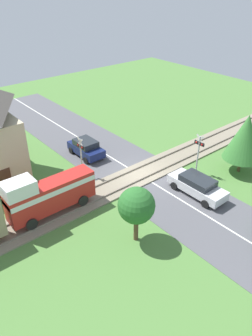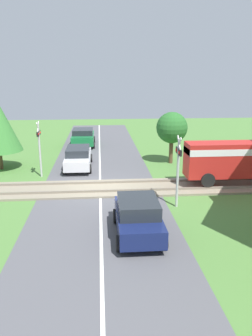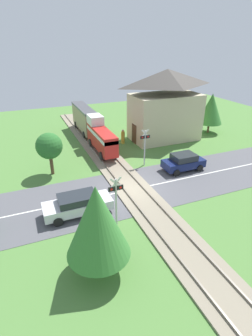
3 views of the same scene
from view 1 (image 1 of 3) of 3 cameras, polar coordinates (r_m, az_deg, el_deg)
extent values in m
plane|color=#4C7A38|center=(26.13, 2.39, -1.24)|extent=(60.00, 60.00, 0.00)
cube|color=#515156|center=(26.12, 2.39, -1.22)|extent=(48.00, 6.40, 0.02)
cube|color=silver|center=(26.12, 2.39, -1.19)|extent=(48.00, 0.12, 0.00)
cube|color=gray|center=(26.10, 2.39, -1.12)|extent=(2.80, 48.00, 0.12)
cube|color=slate|center=(25.59, 3.47, -1.55)|extent=(0.10, 48.00, 0.12)
cube|color=slate|center=(26.49, 1.36, -0.27)|extent=(0.10, 48.00, 0.12)
cube|color=red|center=(21.69, -12.82, -4.59)|extent=(1.35, 5.88, 1.90)
cube|color=silver|center=(21.40, -12.98, -3.45)|extent=(1.37, 5.88, 0.36)
cube|color=silver|center=(20.31, -18.19, -3.37)|extent=(1.35, 1.88, 0.90)
cylinder|color=black|center=(22.43, -7.44, -5.68)|extent=(0.14, 0.76, 0.76)
cylinder|color=black|center=(23.45, -9.38, -4.04)|extent=(0.14, 0.76, 0.76)
cylinder|color=black|center=(21.16, -16.07, -9.40)|extent=(0.14, 0.76, 0.76)
cylinder|color=black|center=(22.24, -17.69, -7.46)|extent=(0.14, 0.76, 0.76)
cube|color=silver|center=(24.16, 12.25, -3.22)|extent=(4.41, 1.62, 0.64)
cube|color=#23282D|center=(23.85, 12.40, -2.12)|extent=(2.43, 1.49, 0.48)
cylinder|color=black|center=(24.53, 8.40, -3.11)|extent=(0.60, 0.18, 0.60)
cylinder|color=black|center=(25.59, 10.86, -1.79)|extent=(0.60, 0.18, 0.60)
cylinder|color=black|center=(23.12, 13.63, -6.12)|extent=(0.60, 0.18, 0.60)
cylinder|color=black|center=(24.24, 16.00, -4.57)|extent=(0.60, 0.18, 0.60)
cube|color=#141E4C|center=(28.81, -6.97, 3.27)|extent=(3.62, 1.64, 0.66)
cube|color=#23282D|center=(28.55, -7.04, 4.32)|extent=(1.99, 1.51, 0.52)
cylinder|color=black|center=(28.50, -4.24, 2.34)|extent=(0.60, 0.18, 0.60)
cylinder|color=black|center=(27.71, -6.98, 1.29)|extent=(0.60, 0.18, 0.60)
cylinder|color=black|center=(30.24, -6.88, 3.96)|extent=(0.60, 0.18, 0.60)
cylinder|color=black|center=(29.50, -9.52, 3.01)|extent=(0.60, 0.18, 0.60)
cylinder|color=#B7B7B7|center=(26.08, 12.40, 2.14)|extent=(0.12, 0.12, 3.30)
cube|color=black|center=(25.60, 12.66, 4.21)|extent=(0.90, 0.08, 0.28)
sphere|color=red|center=(25.46, 13.13, 4.00)|extent=(0.18, 0.18, 0.18)
sphere|color=red|center=(25.75, 12.20, 4.43)|extent=(0.18, 0.18, 0.18)
cube|color=silver|center=(25.46, 12.75, 4.90)|extent=(0.72, 0.04, 0.72)
cube|color=silver|center=(25.46, 12.75, 4.90)|extent=(0.72, 0.04, 0.72)
cylinder|color=#B7B7B7|center=(25.29, -7.77, 1.66)|extent=(0.12, 0.12, 3.30)
cube|color=black|center=(24.80, -7.94, 3.79)|extent=(0.90, 0.08, 0.28)
sphere|color=red|center=(25.01, -8.28, 4.00)|extent=(0.18, 0.18, 0.18)
sphere|color=red|center=(24.59, -7.60, 3.57)|extent=(0.18, 0.18, 0.18)
cube|color=silver|center=(24.65, -8.00, 4.50)|extent=(0.72, 0.04, 0.72)
cube|color=silver|center=(24.65, -8.00, 4.50)|extent=(0.72, 0.04, 0.72)
cube|color=#472D1E|center=(24.83, -20.40, -2.41)|extent=(0.06, 1.10, 2.10)
cylinder|color=gold|center=(23.99, -19.91, -4.63)|extent=(0.40, 0.40, 1.36)
sphere|color=tan|center=(23.56, -20.25, -3.04)|extent=(0.25, 0.25, 0.25)
cylinder|color=brown|center=(19.77, 1.75, -10.52)|extent=(0.28, 0.28, 1.62)
sphere|color=#286628|center=(18.67, 1.83, -6.53)|extent=(2.17, 2.17, 2.17)
cylinder|color=brown|center=(27.85, 19.17, 0.59)|extent=(0.24, 0.24, 1.24)
cone|color=#387A33|center=(26.78, 20.05, 5.09)|extent=(3.03, 3.03, 3.63)
camera|label=2|loc=(37.34, -16.05, 17.66)|focal=35.00mm
camera|label=3|loc=(32.28, 35.56, 19.30)|focal=28.00mm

